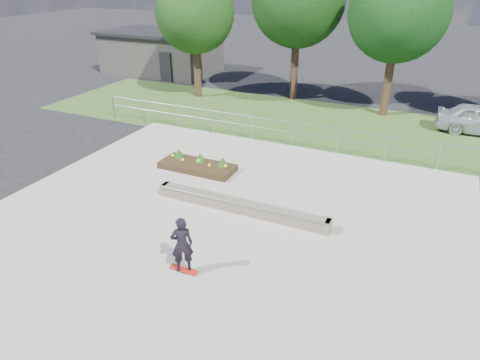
# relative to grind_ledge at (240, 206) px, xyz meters

# --- Properties ---
(ground) EXTENTS (120.00, 120.00, 0.00)m
(ground) POSITION_rel_grind_ledge_xyz_m (-0.30, -1.28, -0.26)
(ground) COLOR black
(ground) RESTS_ON ground
(grass_verge) EXTENTS (30.00, 8.00, 0.02)m
(grass_verge) POSITION_rel_grind_ledge_xyz_m (-0.30, 9.72, -0.25)
(grass_verge) COLOR #2F4C1E
(grass_verge) RESTS_ON ground
(concrete_slab) EXTENTS (15.00, 15.00, 0.06)m
(concrete_slab) POSITION_rel_grind_ledge_xyz_m (-0.30, -1.28, -0.23)
(concrete_slab) COLOR gray
(concrete_slab) RESTS_ON ground
(fence) EXTENTS (20.06, 0.06, 1.20)m
(fence) POSITION_rel_grind_ledge_xyz_m (-0.30, 6.22, 0.51)
(fence) COLOR #92959A
(fence) RESTS_ON ground
(building) EXTENTS (8.40, 5.40, 3.00)m
(building) POSITION_rel_grind_ledge_xyz_m (-14.30, 16.72, 1.25)
(building) COLOR #32302D
(building) RESTS_ON ground
(tree_far_left) EXTENTS (4.55, 4.55, 7.15)m
(tree_far_left) POSITION_rel_grind_ledge_xyz_m (-8.30, 11.72, 4.59)
(tree_far_left) COLOR #312113
(tree_far_left) RESTS_ON ground
(tree_mid_left) EXTENTS (5.25, 5.25, 8.25)m
(tree_mid_left) POSITION_rel_grind_ledge_xyz_m (-2.80, 13.72, 5.34)
(tree_mid_left) COLOR black
(tree_mid_left) RESTS_ON ground
(tree_mid_right) EXTENTS (4.90, 4.90, 7.70)m
(tree_mid_right) POSITION_rel_grind_ledge_xyz_m (2.70, 12.72, 4.97)
(tree_mid_right) COLOR #332014
(tree_mid_right) RESTS_ON ground
(grind_ledge) EXTENTS (6.00, 0.44, 0.43)m
(grind_ledge) POSITION_rel_grind_ledge_xyz_m (0.00, 0.00, 0.00)
(grind_ledge) COLOR brown
(grind_ledge) RESTS_ON concrete_slab
(planter_bed) EXTENTS (3.00, 1.20, 0.61)m
(planter_bed) POSITION_rel_grind_ledge_xyz_m (-2.91, 2.31, -0.02)
(planter_bed) COLOR black
(planter_bed) RESTS_ON concrete_slab
(skateboarder) EXTENTS (0.80, 0.64, 1.65)m
(skateboarder) POSITION_rel_grind_ledge_xyz_m (-0.04, -3.42, 0.65)
(skateboarder) COLOR white
(skateboarder) RESTS_ON concrete_slab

